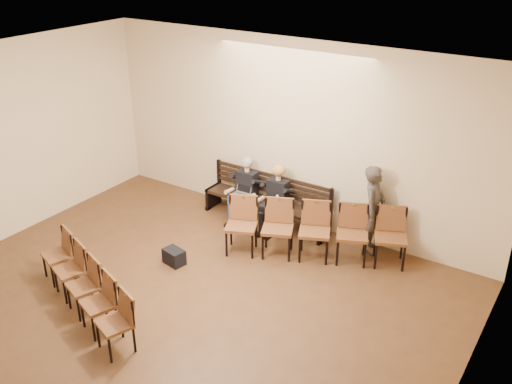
# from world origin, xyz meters

# --- Properties ---
(ground) EXTENTS (10.00, 10.00, 0.00)m
(ground) POSITION_xyz_m (0.00, 0.00, 0.00)
(ground) COLOR brown
(ground) RESTS_ON ground
(room_walls) EXTENTS (8.02, 10.01, 3.51)m
(room_walls) POSITION_xyz_m (0.00, 0.79, 2.54)
(room_walls) COLOR beige
(room_walls) RESTS_ON ground
(bench) EXTENTS (2.60, 0.90, 0.45)m
(bench) POSITION_xyz_m (-0.32, 4.65, 0.23)
(bench) COLOR black
(bench) RESTS_ON ground
(seated_man) EXTENTS (0.49, 0.69, 1.19)m
(seated_man) POSITION_xyz_m (-0.74, 4.53, 0.59)
(seated_man) COLOR black
(seated_man) RESTS_ON ground
(seated_woman) EXTENTS (0.49, 0.67, 1.13)m
(seated_woman) POSITION_xyz_m (-0.04, 4.53, 0.56)
(seated_woman) COLOR black
(seated_woman) RESTS_ON ground
(laptop) EXTENTS (0.34, 0.28, 0.24)m
(laptop) POSITION_xyz_m (-0.73, 4.37, 0.57)
(laptop) COLOR silver
(laptop) RESTS_ON bench
(water_bottle) EXTENTS (0.08, 0.08, 0.24)m
(water_bottle) POSITION_xyz_m (0.12, 4.33, 0.57)
(water_bottle) COLOR silver
(water_bottle) RESTS_ON bench
(bag) EXTENTS (0.40, 0.31, 0.27)m
(bag) POSITION_xyz_m (-0.83, 2.54, 0.13)
(bag) COLOR black
(bag) RESTS_ON ground
(passerby) EXTENTS (0.51, 0.72, 1.85)m
(passerby) POSITION_xyz_m (1.78, 4.75, 0.92)
(passerby) COLOR #3B3530
(passerby) RESTS_ON ground
(chair_row_front) EXTENTS (3.01, 1.73, 0.99)m
(chair_row_front) POSITION_xyz_m (1.06, 4.00, 0.50)
(chair_row_front) COLOR brown
(chair_row_front) RESTS_ON ground
(chair_row_back) EXTENTS (2.60, 1.32, 0.85)m
(chair_row_back) POSITION_xyz_m (-1.08, 0.82, 0.42)
(chair_row_back) COLOR brown
(chair_row_back) RESTS_ON ground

